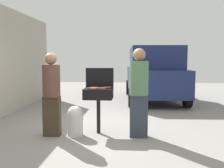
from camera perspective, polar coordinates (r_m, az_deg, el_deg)
name	(u,v)px	position (r m, az deg, el deg)	size (l,w,h in m)	color
ground_plane	(86,132)	(5.60, -5.75, -10.65)	(24.00, 24.00, 0.00)	gray
bbq_grill	(98,95)	(5.33, -3.06, -2.55)	(0.60, 0.44, 0.95)	black
grill_lid_open	(100,78)	(5.51, -2.78, 1.44)	(0.60, 0.05, 0.42)	black
hot_dog_0	(103,88)	(5.23, -2.08, -0.94)	(0.03, 0.03, 0.13)	#B74C33
hot_dog_1	(90,88)	(5.31, -4.85, -0.86)	(0.03, 0.03, 0.13)	#AD4228
hot_dog_2	(93,88)	(5.21, -4.20, -0.98)	(0.03, 0.03, 0.13)	#C6593D
hot_dog_3	(102,88)	(5.30, -2.15, -0.86)	(0.03, 0.03, 0.13)	#AD4228
hot_dog_4	(96,88)	(5.28, -3.51, -0.89)	(0.03, 0.03, 0.13)	#C6593D
hot_dog_5	(102,88)	(5.19, -2.23, -1.00)	(0.03, 0.03, 0.13)	#C6593D
hot_dog_6	(106,87)	(5.37, -1.42, -0.78)	(0.03, 0.03, 0.13)	#B74C33
hot_dog_7	(93,89)	(5.18, -4.36, -1.02)	(0.03, 0.03, 0.13)	#AD4228
hot_dog_8	(93,88)	(5.24, -4.34, -0.95)	(0.03, 0.03, 0.13)	#AD4228
hot_dog_9	(95,87)	(5.39, -3.88, -0.76)	(0.03, 0.03, 0.13)	#AD4228
hot_dog_10	(108,87)	(5.41, -0.91, -0.73)	(0.03, 0.03, 0.13)	#AD4228
hot_dog_11	(94,88)	(5.34, -4.06, -0.82)	(0.03, 0.03, 0.13)	#AD4228
propane_tank	(75,120)	(5.29, -8.25, -8.03)	(0.32, 0.32, 0.62)	silver
person_left	(51,91)	(5.27, -13.41, -1.60)	(0.35, 0.35, 1.69)	#3F3323
person_right	(139,89)	(5.07, 6.05, -1.23)	(0.37, 0.37, 1.77)	#333847
parked_minivan	(154,73)	(9.83, 9.38, 2.34)	(2.19, 4.48, 2.02)	navy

